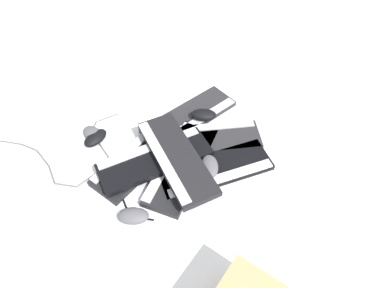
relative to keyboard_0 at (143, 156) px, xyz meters
The scene contains 16 objects.
ground_plane 0.19m from the keyboard_0, behind, with size 3.20×3.20×0.00m, color silver.
keyboard_0 is the anchor object (origin of this frame).
keyboard_1 0.17m from the keyboard_0, 163.25° to the left, with size 0.31×0.46×0.03m.
keyboard_2 0.30m from the keyboard_0, 166.17° to the left, with size 0.46×0.29×0.03m.
keyboard_3 0.28m from the keyboard_0, 161.77° to the right, with size 0.45×0.20×0.03m.
keyboard_4 0.29m from the keyboard_0, 131.98° to the right, with size 0.43×0.40×0.03m.
keyboard_5 0.08m from the keyboard_0, 144.99° to the left, with size 0.46×0.33×0.03m.
keyboard_6 0.16m from the keyboard_0, 158.19° to the left, with size 0.32×0.46×0.03m.
mouse_0 0.17m from the keyboard_0, 157.94° to the left, with size 0.11×0.07×0.04m, color #B7B7BC.
mouse_1 0.27m from the keyboard_0, 88.80° to the left, with size 0.11×0.07×0.04m, color #4C4C51.
mouse_2 0.24m from the keyboard_0, 29.14° to the right, with size 0.11×0.07×0.04m, color #4C4C51.
mouse_3 0.33m from the keyboard_0, 142.79° to the right, with size 0.11×0.07×0.04m, color black.
mouse_4 0.28m from the keyboard_0, 162.48° to the left, with size 0.11×0.07×0.04m, color #4C4C51.
mouse_5 0.22m from the keyboard_0, 25.72° to the right, with size 0.11×0.07×0.04m, color black.
cable_0 0.16m from the keyboard_0, 72.02° to the left, with size 0.17×0.28×0.01m.
cable_1 0.29m from the keyboard_0, ahead, with size 0.48×0.40×0.01m.
Camera 1 is at (0.00, 0.86, 1.09)m, focal length 32.00 mm.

